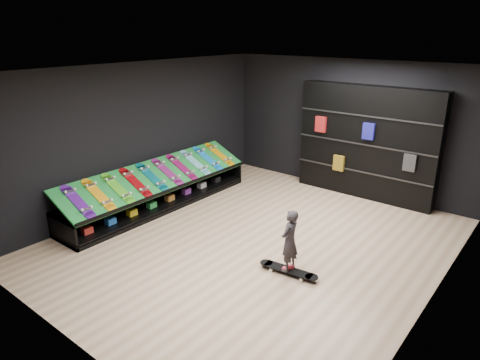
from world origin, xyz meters
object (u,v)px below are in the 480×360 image
Objects in this scene: floor_skateboard at (288,272)px; child at (289,252)px; display_rack at (159,195)px; back_shelving at (367,143)px.

child is (0.00, 0.00, 0.35)m from floor_skateboard.
back_shelving is at bearing 46.68° from display_rack.
back_shelving is 4.09m from floor_skateboard.
back_shelving is (3.13, 3.32, 0.99)m from display_rack.
floor_skateboard is at bearing -82.79° from back_shelving.
display_rack is 3.67m from child.
display_rack is 4.67m from back_shelving.
display_rack is 4.59× the size of floor_skateboard.
back_shelving is 5.19× the size of child.
child is at bearing -8.83° from display_rack.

